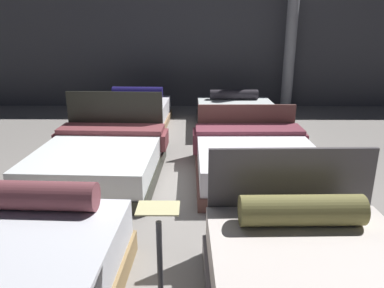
# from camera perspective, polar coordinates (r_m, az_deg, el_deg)

# --- Properties ---
(ground_plane) EXTENTS (18.00, 18.00, 0.02)m
(ground_plane) POSITION_cam_1_polar(r_m,az_deg,el_deg) (4.97, -2.35, -6.47)
(ground_plane) COLOR gray
(showroom_back_wall) EXTENTS (18.00, 0.06, 3.50)m
(showroom_back_wall) POSITION_cam_1_polar(r_m,az_deg,el_deg) (9.61, -1.00, 16.22)
(showroom_back_wall) COLOR #47474C
(showroom_back_wall) RESTS_ON ground_plane
(bed_2) EXTENTS (1.74, 2.10, 1.05)m
(bed_2) POSITION_cam_1_polar(r_m,az_deg,el_deg) (5.27, -13.99, -2.43)
(bed_2) COLOR black
(bed_2) RESTS_ON ground_plane
(bed_3) EXTENTS (1.73, 2.03, 0.84)m
(bed_3) POSITION_cam_1_polar(r_m,az_deg,el_deg) (5.21, 9.76, -2.45)
(bed_3) COLOR brown
(bed_3) RESTS_ON ground_plane
(bed_4) EXTENTS (1.59, 2.21, 0.71)m
(bed_4) POSITION_cam_1_polar(r_m,az_deg,el_deg) (7.84, -9.40, 4.49)
(bed_4) COLOR #8E6E4F
(bed_4) RESTS_ON ground_plane
(bed_5) EXTENTS (1.69, 2.03, 0.68)m
(bed_5) POSITION_cam_1_polar(r_m,az_deg,el_deg) (7.71, 7.02, 4.28)
(bed_5) COLOR black
(bed_5) RESTS_ON ground_plane
(price_sign) EXTENTS (0.28, 0.24, 0.91)m
(price_sign) POSITION_cam_1_polar(r_m,az_deg,el_deg) (2.76, -4.92, -20.19)
(price_sign) COLOR #3F3F44
(price_sign) RESTS_ON ground_plane
(support_pillar) EXTENTS (0.27, 0.27, 3.50)m
(support_pillar) POSITION_cam_1_polar(r_m,az_deg,el_deg) (9.43, 15.06, 15.61)
(support_pillar) COLOR #99999E
(support_pillar) RESTS_ON ground_plane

